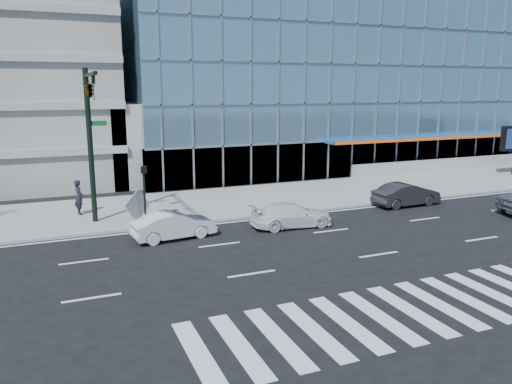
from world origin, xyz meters
TOP-DOWN VIEW (x-y plane):
  - ground at (0.00, 0.00)m, footprint 160.00×160.00m
  - sidewalk at (0.00, 8.00)m, footprint 120.00×8.00m
  - theatre_building at (14.00, 26.00)m, footprint 42.00×26.00m
  - ramp_block at (-6.00, 18.00)m, footprint 6.00×8.00m
  - retaining_wall at (24.00, 11.60)m, footprint 30.00×0.80m
  - traffic_signal at (-11.00, 4.57)m, footprint 1.14×5.74m
  - ped_signal_post at (-8.50, 4.94)m, footprint 0.30×0.33m
  - white_suv at (-1.54, 1.47)m, footprint 4.47×2.04m
  - white_sedan at (-7.72, 1.78)m, footprint 4.17×1.88m
  - dark_sedan at (7.10, 3.00)m, footprint 4.35×1.64m
  - pedestrian at (-11.67, 7.88)m, footprint 0.63×0.81m
  - tilted_panel at (-8.89, 5.00)m, footprint 1.51×1.10m

SIDE VIEW (x-z plane):
  - ground at x=0.00m, z-range 0.00..0.00m
  - sidewalk at x=0.00m, z-range 0.00..0.15m
  - white_suv at x=-1.54m, z-range 0.00..1.27m
  - retaining_wall at x=24.00m, z-range 0.15..1.15m
  - white_sedan at x=-7.72m, z-range 0.00..1.33m
  - dark_sedan at x=7.10m, z-range 0.00..1.42m
  - tilted_panel at x=-8.89m, z-range 0.15..1.96m
  - pedestrian at x=-11.67m, z-range 0.15..2.12m
  - ped_signal_post at x=-8.50m, z-range 0.64..3.64m
  - ramp_block at x=-6.00m, z-range 0.00..6.00m
  - traffic_signal at x=-11.00m, z-range 2.16..10.16m
  - theatre_building at x=14.00m, z-range 0.00..15.00m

